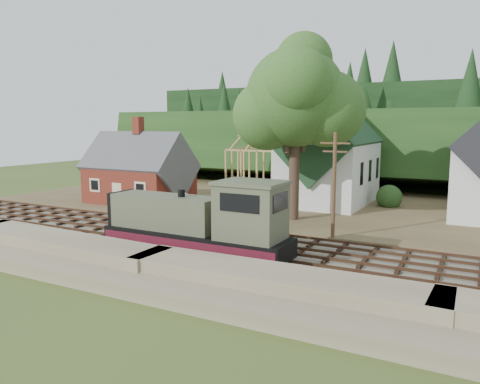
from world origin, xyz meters
The scene contains 16 objects.
ground centered at (0.00, 0.00, 0.00)m, with size 140.00×140.00×0.00m, color #384C1E.
embankment centered at (0.00, -8.50, 0.00)m, with size 64.00×5.00×1.60m, color #7F7259.
railroad_bed centered at (0.00, 0.00, 0.08)m, with size 64.00×11.00×0.16m, color #726B5B.
village_flat centered at (0.00, 18.00, 0.15)m, with size 64.00×26.00×0.30m, color brown.
hillside centered at (0.00, 42.00, 0.00)m, with size 70.00×28.00×8.00m, color #1E3F19.
ridge centered at (0.00, 58.00, 0.00)m, with size 80.00×20.00×12.00m, color black.
depot centered at (-16.00, 11.00, 3.21)m, with size 10.80×7.41×9.00m.
church centered at (2.00, 19.68, 5.18)m, with size 8.40×15.17×13.00m.
timber_frame centered at (-6.00, 22.00, 3.27)m, with size 8.20×6.20×6.99m.
lattice_tower centered at (-6.00, 28.00, 10.03)m, with size 3.20×3.20×12.12m.
big_tree centered at (2.17, 10.08, 10.22)m, with size 10.90×8.40×14.70m.
telegraph_pole_near centered at (7.00, 5.20, 4.25)m, with size 2.20×0.28×8.00m.
locomotive centered at (0.88, -3.00, 2.21)m, with size 12.65×3.16×5.04m.
car_blue centered at (-3.54, 12.53, 0.86)m, with size 1.32×3.28×1.12m, color #5785BA.
car_green centered at (-18.92, 10.20, 0.93)m, with size 1.33×3.82×1.26m, color #81B17B.
patio_set centered at (-6.70, 5.50, 2.38)m, with size 2.20×2.20×2.45m.
Camera 1 is at (16.83, -27.62, 8.57)m, focal length 35.00 mm.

